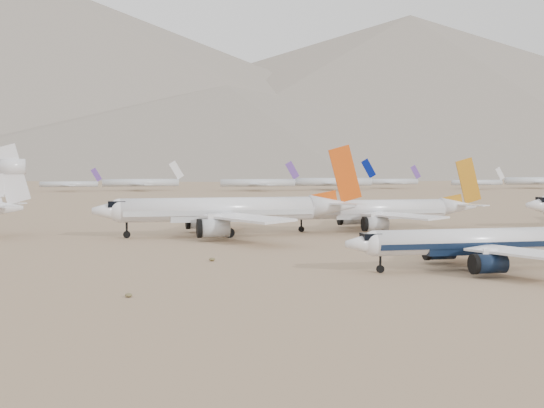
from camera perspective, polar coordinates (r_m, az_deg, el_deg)
The scene contains 7 objects.
ground at distance 112.33m, azimuth 12.15°, elevation -4.71°, with size 7000.00×7000.00×0.00m, color #81664B.
main_airliner at distance 111.99m, azimuth 15.87°, elevation -2.76°, with size 40.49×39.55×14.29m.
row2_gold_tail at distance 172.13m, azimuth 8.11°, elevation -0.44°, with size 46.38×45.36×16.52m.
row2_orange_tail at distance 157.31m, azimuth -3.20°, elevation -0.47°, with size 53.60×52.44×19.12m.
distant_storage_row at distance 416.10m, azimuth -7.19°, elevation 1.59°, with size 523.84×58.44×15.63m.
mountain_range at distance 1761.60m, azimuth -8.95°, elevation 8.74°, with size 7354.00×3024.00×470.00m.
foothills at distance 1331.91m, azimuth 12.85°, elevation 5.24°, with size 4637.50×1395.00×155.00m.
Camera 1 is at (-46.95, -100.93, 15.08)m, focal length 50.00 mm.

